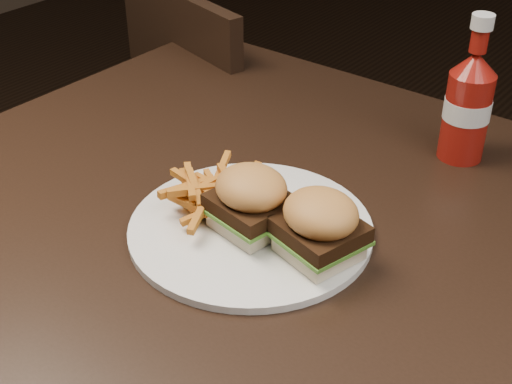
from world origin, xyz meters
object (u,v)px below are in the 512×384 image
Objects in this scene: ketchup_bottle at (466,117)px; dining_table at (358,256)px; chair_far at (255,160)px; plate at (251,228)px.

dining_table is at bearing -91.12° from ketchup_bottle.
ketchup_bottle reaches higher than chair_far.
ketchup_bottle is at bearing 69.89° from plate.
dining_table is 4.25× the size of plate.
plate is 0.34m from ketchup_bottle.
plate is (-0.11, -0.06, 0.03)m from dining_table.
dining_table is 0.80m from chair_far.
plate is at bearing 142.83° from chair_far.
chair_far is 0.78m from plate.
dining_table is at bearing 29.25° from plate.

